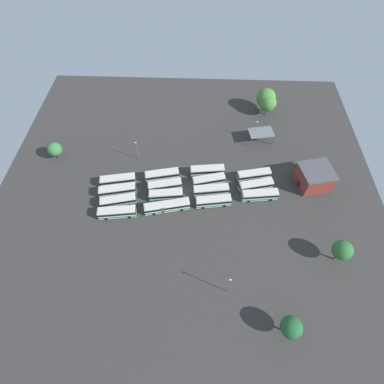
{
  "coord_description": "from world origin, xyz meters",
  "views": [
    {
      "loc": [
        3.5,
        -54.26,
        75.87
      ],
      "look_at": [
        1.44,
        -1.38,
        1.49
      ],
      "focal_mm": 27.74,
      "sensor_mm": 36.0,
      "label": 1
    }
  ],
  "objects_px": {
    "lamp_post_mid_lot": "(137,150)",
    "bus_row0_slot3": "(118,180)",
    "tree_northeast": "(55,149)",
    "tree_north_edge": "(342,250)",
    "bus_row2_slot0": "(213,201)",
    "bus_row2_slot3": "(207,171)",
    "bus_row3_slot2": "(254,175)",
    "bus_row1_slot2": "(165,185)",
    "bus_row3_slot0": "(260,195)",
    "tree_east_edge": "(266,98)",
    "bus_row1_slot1": "(166,195)",
    "bus_row0_slot0": "(117,212)",
    "bus_row1_slot3": "(162,175)",
    "maintenance_shelter": "(261,133)",
    "bus_row3_slot1": "(256,185)",
    "tree_west_edge": "(268,103)",
    "bus_row0_slot2": "(118,190)",
    "bus_row2_slot2": "(209,180)",
    "lamp_post_far_corner": "(229,285)",
    "bus_row1_slot0": "(167,206)",
    "lamp_post_by_building": "(256,130)",
    "bus_row0_slot1": "(118,201)",
    "depot_building": "(314,177)",
    "tree_south_edge": "(291,327)",
    "bus_row2_slot1": "(211,190)"
  },
  "relations": [
    {
      "from": "lamp_post_mid_lot",
      "to": "bus_row0_slot3",
      "type": "bearing_deg",
      "value": -114.82
    },
    {
      "from": "lamp_post_mid_lot",
      "to": "tree_northeast",
      "type": "xyz_separation_m",
      "value": [
        -27.42,
        -0.45,
        -0.2
      ]
    },
    {
      "from": "bus_row0_slot3",
      "to": "tree_north_edge",
      "type": "distance_m",
      "value": 66.98
    },
    {
      "from": "bus_row2_slot0",
      "to": "tree_northeast",
      "type": "xyz_separation_m",
      "value": [
        -52.58,
        16.98,
        2.42
      ]
    },
    {
      "from": "bus_row0_slot3",
      "to": "bus_row2_slot3",
      "type": "relative_size",
      "value": 1.01
    },
    {
      "from": "bus_row3_slot2",
      "to": "bus_row1_slot2",
      "type": "bearing_deg",
      "value": -169.35
    },
    {
      "from": "bus_row3_slot0",
      "to": "tree_east_edge",
      "type": "relative_size",
      "value": 1.18
    },
    {
      "from": "bus_row1_slot1",
      "to": "tree_east_edge",
      "type": "xyz_separation_m",
      "value": [
        34.05,
        42.78,
        4.13
      ]
    },
    {
      "from": "bus_row0_slot0",
      "to": "bus_row3_slot2",
      "type": "distance_m",
      "value": 44.02
    },
    {
      "from": "lamp_post_mid_lot",
      "to": "bus_row0_slot0",
      "type": "bearing_deg",
      "value": -97.65
    },
    {
      "from": "bus_row1_slot3",
      "to": "lamp_post_mid_lot",
      "type": "height_order",
      "value": "lamp_post_mid_lot"
    },
    {
      "from": "maintenance_shelter",
      "to": "bus_row3_slot1",
      "type": "bearing_deg",
      "value": -98.66
    },
    {
      "from": "lamp_post_mid_lot",
      "to": "tree_west_edge",
      "type": "distance_m",
      "value": 51.84
    },
    {
      "from": "bus_row1_slot2",
      "to": "bus_row3_slot1",
      "type": "distance_m",
      "value": 28.44
    },
    {
      "from": "bus_row0_slot2",
      "to": "tree_east_edge",
      "type": "xyz_separation_m",
      "value": [
        49.14,
        41.61,
        4.13
      ]
    },
    {
      "from": "bus_row0_slot2",
      "to": "bus_row3_slot1",
      "type": "xyz_separation_m",
      "value": [
        42.84,
        3.53,
        -0.0
      ]
    },
    {
      "from": "bus_row2_slot2",
      "to": "lamp_post_far_corner",
      "type": "xyz_separation_m",
      "value": [
        4.88,
        -34.05,
        2.96
      ]
    },
    {
      "from": "bus_row0_slot2",
      "to": "bus_row1_slot0",
      "type": "distance_m",
      "value": 16.6
    },
    {
      "from": "bus_row2_slot0",
      "to": "lamp_post_mid_lot",
      "type": "distance_m",
      "value": 30.72
    },
    {
      "from": "bus_row3_slot1",
      "to": "lamp_post_far_corner",
      "type": "height_order",
      "value": "lamp_post_far_corner"
    },
    {
      "from": "bus_row1_slot1",
      "to": "bus_row3_slot1",
      "type": "distance_m",
      "value": 28.14
    },
    {
      "from": "tree_west_edge",
      "to": "tree_northeast",
      "type": "bearing_deg",
      "value": -160.74
    },
    {
      "from": "tree_east_edge",
      "to": "tree_north_edge",
      "type": "distance_m",
      "value": 62.26
    },
    {
      "from": "bus_row1_slot2",
      "to": "bus_row1_slot3",
      "type": "height_order",
      "value": "same"
    },
    {
      "from": "bus_row3_slot1",
      "to": "lamp_post_by_building",
      "type": "distance_m",
      "value": 22.53
    },
    {
      "from": "bus_row3_slot1",
      "to": "tree_east_edge",
      "type": "relative_size",
      "value": 1.14
    },
    {
      "from": "bus_row1_slot3",
      "to": "bus_row2_slot0",
      "type": "bearing_deg",
      "value": -29.91
    },
    {
      "from": "tree_north_edge",
      "to": "bus_row1_slot0",
      "type": "bearing_deg",
      "value": 163.27
    },
    {
      "from": "bus_row3_slot0",
      "to": "tree_west_edge",
      "type": "xyz_separation_m",
      "value": [
        6.14,
        39.61,
        3.45
      ]
    },
    {
      "from": "bus_row0_slot1",
      "to": "lamp_post_far_corner",
      "type": "distance_m",
      "value": 40.85
    },
    {
      "from": "bus_row0_slot1",
      "to": "bus_row3_slot1",
      "type": "height_order",
      "value": "same"
    },
    {
      "from": "bus_row0_slot2",
      "to": "tree_west_edge",
      "type": "relative_size",
      "value": 1.36
    },
    {
      "from": "lamp_post_far_corner",
      "to": "tree_north_edge",
      "type": "bearing_deg",
      "value": 18.61
    },
    {
      "from": "bus_row0_slot1",
      "to": "bus_row3_slot1",
      "type": "xyz_separation_m",
      "value": [
        41.87,
        7.44,
        0.0
      ]
    },
    {
      "from": "maintenance_shelter",
      "to": "depot_building",
      "type": "bearing_deg",
      "value": -51.57
    },
    {
      "from": "bus_row0_slot2",
      "to": "tree_northeast",
      "type": "bearing_deg",
      "value": 148.57
    },
    {
      "from": "bus_row0_slot0",
      "to": "tree_south_edge",
      "type": "distance_m",
      "value": 54.36
    },
    {
      "from": "bus_row2_slot3",
      "to": "maintenance_shelter",
      "type": "xyz_separation_m",
      "value": [
        18.51,
        16.14,
        2.04
      ]
    },
    {
      "from": "lamp_post_by_building",
      "to": "tree_east_edge",
      "type": "bearing_deg",
      "value": 72.59
    },
    {
      "from": "tree_northeast",
      "to": "tree_north_edge",
      "type": "xyz_separation_m",
      "value": [
        85.23,
        -33.35,
        1.48
      ]
    },
    {
      "from": "depot_building",
      "to": "tree_northeast",
      "type": "bearing_deg",
      "value": 174.72
    },
    {
      "from": "bus_row1_slot0",
      "to": "bus_row1_slot2",
      "type": "xyz_separation_m",
      "value": [
        -1.31,
        7.71,
        -0.0
      ]
    },
    {
      "from": "lamp_post_mid_lot",
      "to": "tree_west_edge",
      "type": "xyz_separation_m",
      "value": [
        45.41,
        25.0,
        0.83
      ]
    },
    {
      "from": "bus_row1_slot0",
      "to": "tree_northeast",
      "type": "xyz_separation_m",
      "value": [
        -38.78,
        19.39,
        2.42
      ]
    },
    {
      "from": "bus_row3_slot0",
      "to": "tree_northeast",
      "type": "relative_size",
      "value": 1.71
    },
    {
      "from": "bus_row0_slot3",
      "to": "bus_row2_slot1",
      "type": "bearing_deg",
      "value": -5.42
    },
    {
      "from": "bus_row1_slot0",
      "to": "tree_south_edge",
      "type": "bearing_deg",
      "value": -46.73
    },
    {
      "from": "bus_row1_slot3",
      "to": "depot_building",
      "type": "distance_m",
      "value": 47.84
    },
    {
      "from": "tree_west_edge",
      "to": "bus_row2_slot2",
      "type": "bearing_deg",
      "value": -122.08
    },
    {
      "from": "tree_northeast",
      "to": "bus_row2_slot3",
      "type": "bearing_deg",
      "value": -5.84
    }
  ]
}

